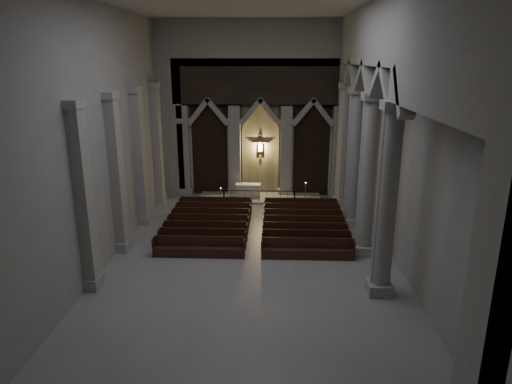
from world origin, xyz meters
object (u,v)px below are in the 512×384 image
(pews, at_px, (256,227))
(candle_stand_right, at_px, (305,198))
(candle_stand_left, at_px, (221,201))
(altar, at_px, (248,190))
(altar_rail, at_px, (259,195))
(worshipper, at_px, (282,208))

(pews, bearing_deg, candle_stand_right, 60.14)
(candle_stand_left, bearing_deg, altar, 44.72)
(altar_rail, bearing_deg, candle_stand_right, 1.66)
(altar_rail, xyz_separation_m, candle_stand_left, (-2.56, -0.49, -0.30))
(worshipper, bearing_deg, pews, -134.17)
(altar, distance_m, altar_rail, 1.47)
(pews, bearing_deg, altar_rail, 90.00)
(altar, xyz_separation_m, altar_rail, (0.83, -1.22, 0.03))
(candle_stand_left, xyz_separation_m, candle_stand_right, (5.68, 0.58, 0.08))
(altar_rail, height_order, worshipper, worshipper)
(altar_rail, distance_m, worshipper, 3.10)
(altar, height_order, worshipper, worshipper)
(candle_stand_left, distance_m, pews, 5.49)
(altar_rail, relative_size, worshipper, 3.86)
(candle_stand_left, height_order, candle_stand_right, candle_stand_right)
(altar_rail, bearing_deg, pews, -90.00)
(altar, relative_size, candle_stand_right, 1.14)
(altar, relative_size, pews, 0.18)
(candle_stand_left, bearing_deg, candle_stand_right, 5.87)
(altar, xyz_separation_m, candle_stand_right, (3.95, -1.13, -0.18))
(altar_rail, xyz_separation_m, pews, (0.00, -5.35, -0.30))
(altar_rail, distance_m, pews, 5.36)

